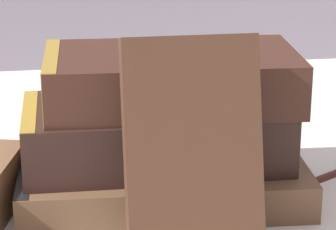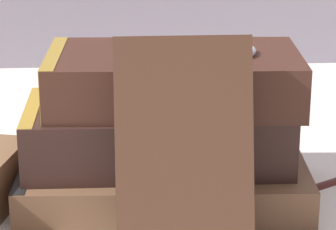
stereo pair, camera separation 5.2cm
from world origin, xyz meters
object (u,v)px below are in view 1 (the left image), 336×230
fountain_pen (336,170)px  book_flat_top (165,79)px  book_leaning_front (187,155)px  reading_glasses (74,147)px  book_flat_middle (149,134)px  book_flat_bottom (157,181)px  pocket_watch (223,49)px

fountain_pen → book_flat_top: bearing=155.2°
book_flat_top → book_leaning_front: book_leaning_front is taller
fountain_pen → reading_glasses: bearing=126.4°
book_flat_top → reading_glasses: book_flat_top is taller
book_flat_top → reading_glasses: (-0.08, 0.12, -0.10)m
book_flat_middle → book_flat_top: size_ratio=1.04×
book_flat_bottom → book_leaning_front: book_leaning_front is taller
book_flat_bottom → reading_glasses: 0.15m
book_flat_bottom → reading_glasses: (-0.07, 0.13, -0.01)m
book_flat_bottom → book_flat_top: (0.01, 0.01, 0.09)m
fountain_pen → book_flat_middle: bearing=155.6°
book_flat_middle → fountain_pen: size_ratio=1.90×
book_leaning_front → fountain_pen: book_leaning_front is taller
book_flat_middle → fountain_pen: (0.18, 0.02, -0.05)m
book_flat_bottom → book_leaning_front: 0.11m
book_flat_bottom → fountain_pen: 0.18m
book_leaning_front → reading_glasses: bearing=109.3°
reading_glasses → fountain_pen: fountain_pen is taller
book_flat_top → pocket_watch: size_ratio=4.03×
book_leaning_front → pocket_watch: bearing=64.2°
reading_glasses → fountain_pen: 0.26m
book_flat_top → pocket_watch: 0.06m
book_flat_bottom → fountain_pen: bearing=11.4°
book_flat_top → book_flat_middle: bearing=-167.3°
book_flat_top → fountain_pen: size_ratio=1.83×
book_flat_top → fountain_pen: (0.17, 0.02, -0.10)m
book_flat_middle → book_flat_top: (0.01, 0.00, 0.05)m
book_flat_top → book_leaning_front: 0.11m
book_flat_bottom → book_leaning_front: (0.01, -0.09, 0.06)m
reading_glasses → fountain_pen: size_ratio=0.84×
book_flat_bottom → pocket_watch: 0.13m
book_leaning_front → book_flat_middle: bearing=98.8°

